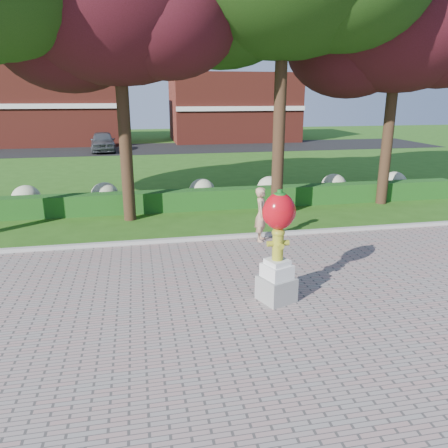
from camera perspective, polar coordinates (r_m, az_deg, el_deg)
ground at (r=11.05m, az=-1.86°, el=-7.28°), size 100.00×100.00×0.00m
walkway at (r=7.63m, az=3.38°, el=-19.17°), size 40.00×14.00×0.04m
curb at (r=13.80m, az=-3.92°, el=-2.02°), size 40.00×0.18×0.15m
lawn_hedge at (r=17.53m, az=-5.65°, el=3.10°), size 24.00×0.70×0.80m
hydrangea_row at (r=18.53m, az=-4.22°, el=4.34°), size 20.10×1.10×0.99m
street at (r=38.27m, az=-8.88°, el=9.73°), size 50.00×8.00×0.02m
building_left at (r=44.77m, az=-22.77°, el=14.14°), size 14.00×8.00×7.00m
building_right at (r=45.03m, az=1.12°, el=15.00°), size 12.00×8.00×6.40m
tree_mid_left at (r=16.31m, az=-14.26°, el=26.13°), size 8.25×7.04×10.69m
tree_far_right at (r=19.51m, az=21.55°, el=22.89°), size 7.88×6.72×10.21m
hydrant_sculpture at (r=9.49m, az=7.06°, el=-2.56°), size 0.89×0.89×2.53m
woman at (r=13.58m, az=4.92°, el=1.27°), size 0.60×0.73×1.71m
parked_car at (r=37.02m, az=-15.56°, el=10.35°), size 2.23×4.78×1.58m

